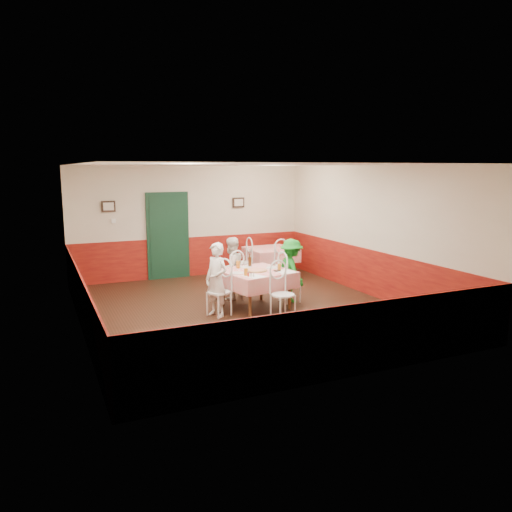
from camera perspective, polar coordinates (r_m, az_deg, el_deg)
name	(u,v)px	position (r m, az deg, el deg)	size (l,w,h in m)	color
floor	(244,310)	(9.79, -1.41, -6.22)	(7.00, 7.00, 0.00)	black
ceiling	(243,165)	(9.40, -1.49, 10.40)	(7.00, 7.00, 0.00)	white
back_wall	(190,222)	(12.78, -7.51, 3.92)	(6.00, 0.10, 2.80)	beige
front_wall	(349,275)	(6.45, 10.59, -2.10)	(6.00, 0.10, 2.80)	beige
left_wall	(77,250)	(8.80, -19.78, 0.69)	(0.10, 7.00, 2.80)	beige
right_wall	(372,231)	(10.99, 13.16, 2.77)	(0.10, 7.00, 2.80)	beige
wainscot_back	(191,257)	(12.89, -7.40, -0.07)	(6.00, 0.03, 1.00)	maroon
wainscot_front	(346,342)	(6.71, 10.27, -9.61)	(6.00, 0.03, 1.00)	maroon
wainscot_left	(81,302)	(8.99, -19.35, -4.97)	(0.03, 7.00, 1.00)	maroon
wainscot_right	(370,272)	(11.13, 12.92, -1.84)	(0.03, 7.00, 1.00)	maroon
door	(168,237)	(12.61, -10.02, 2.17)	(0.96, 0.06, 2.10)	black
picture_left	(108,206)	(12.27, -16.51, 5.46)	(0.32, 0.03, 0.26)	black
picture_right	(239,203)	(13.12, -2.01, 6.13)	(0.32, 0.03, 0.26)	black
thermostat	(114,221)	(12.31, -15.97, 3.86)	(0.10, 0.03, 0.10)	white
main_table	(256,290)	(9.84, 0.00, -3.88)	(1.22, 1.22, 0.77)	red
second_table	(271,263)	(12.55, 1.67, -0.84)	(1.12, 1.12, 0.77)	red
chair_left	(219,292)	(9.37, -4.25, -4.14)	(0.42, 0.42, 0.90)	white
chair_right	(290,280)	(10.32, 3.85, -2.81)	(0.42, 0.42, 0.90)	white
chair_far	(233,278)	(10.50, -2.69, -2.57)	(0.42, 0.42, 0.90)	white
chair_near	(283,295)	(9.16, 3.09, -4.45)	(0.42, 0.42, 0.90)	white
chair_second_a	(243,263)	(12.23, -1.49, -0.76)	(0.42, 0.42, 0.90)	white
chair_second_b	(284,266)	(11.88, 3.25, -1.10)	(0.42, 0.42, 0.90)	white
pizza	(257,270)	(9.70, 0.06, -1.66)	(0.40, 0.40, 0.03)	#B74723
plate_left	(238,273)	(9.49, -2.10, -1.97)	(0.25, 0.25, 0.01)	white
plate_right	(272,268)	(10.00, 1.85, -1.35)	(0.25, 0.25, 0.01)	white
plate_far	(245,267)	(10.07, -1.23, -1.26)	(0.25, 0.25, 0.01)	white
glass_a	(246,272)	(9.28, -1.16, -1.84)	(0.08, 0.08, 0.14)	#BF7219
glass_b	(279,267)	(9.78, 2.68, -1.26)	(0.07, 0.07, 0.13)	#BF7219
glass_c	(238,265)	(9.99, -2.05, -0.98)	(0.08, 0.08, 0.15)	#BF7219
beer_bottle	(250,261)	(10.10, -0.70, -0.56)	(0.07, 0.07, 0.24)	#381C0A
shaker_a	(251,275)	(9.17, -0.58, -2.14)	(0.04, 0.04, 0.09)	silver
shaker_b	(254,275)	(9.18, -0.28, -2.13)	(0.04, 0.04, 0.09)	silver
shaker_c	(248,274)	(9.20, -0.88, -2.11)	(0.04, 0.04, 0.09)	#B23319
menu_left	(254,276)	(9.25, -0.28, -2.32)	(0.30, 0.40, 0.00)	white
menu_right	(285,271)	(9.68, 3.29, -1.78)	(0.30, 0.40, 0.00)	white
wallet	(277,271)	(9.69, 2.43, -1.69)	(0.11, 0.09, 0.02)	black
diner_left	(217,280)	(9.28, -4.53, -2.72)	(0.51, 0.33, 1.39)	gray
diner_far	(231,268)	(10.50, -2.85, -1.41)	(0.64, 0.50, 1.32)	gray
diner_right	(292,270)	(10.31, 4.08, -1.66)	(0.85, 0.49, 1.31)	gray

